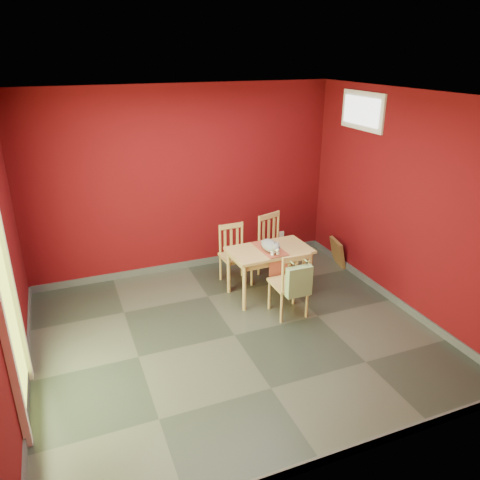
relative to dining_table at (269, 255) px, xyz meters
name	(u,v)px	position (x,y,z in m)	size (l,w,h in m)	color
ground	(235,335)	(-0.80, -0.76, -0.59)	(4.50, 4.50, 0.00)	#2D342D
room_shell	(234,332)	(-0.80, -0.76, -0.54)	(4.50, 4.50, 4.50)	#50080C
doorway	(6,303)	(-3.03, -1.16, 0.54)	(0.06, 1.01, 2.13)	#B7D838
window	(362,111)	(1.43, 0.24, 1.76)	(0.05, 0.90, 0.50)	white
outlet_plate	(282,235)	(0.80, 1.22, -0.29)	(0.08, 0.01, 0.12)	silver
dining_table	(269,255)	(0.00, 0.00, 0.00)	(1.09, 0.66, 0.67)	tan
table_runner	(273,255)	(0.00, -0.10, 0.04)	(0.30, 0.60, 0.30)	#98402B
chair_far_left	(235,254)	(-0.29, 0.52, -0.15)	(0.41, 0.41, 0.85)	tan
chair_far_right	(275,245)	(0.33, 0.51, -0.12)	(0.54, 0.54, 0.92)	tan
chair_near	(290,283)	(0.01, -0.58, -0.14)	(0.41, 0.41, 0.88)	tan
tote_bag	(299,281)	(0.01, -0.80, -0.01)	(0.32, 0.19, 0.44)	#73925D
cat	(270,244)	(-0.02, -0.05, 0.18)	(0.21, 0.40, 0.20)	slate
picture_frame	(337,252)	(1.39, 0.47, -0.38)	(0.20, 0.42, 0.40)	brown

